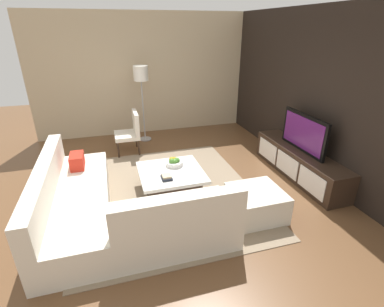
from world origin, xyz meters
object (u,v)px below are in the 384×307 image
Objects in this scene: television at (304,133)px; ottoman at (256,203)px; floor_lamp at (141,78)px; book_stack at (167,177)px; media_console at (299,163)px; coffee_table at (171,181)px; accent_chair_near at (131,130)px; fruit_bowl at (174,162)px; sectional_couch at (108,208)px.

ottoman is at bearing -56.56° from television.
book_stack is (2.71, -0.04, -1.03)m from floor_lamp.
media_console is 2.42m from book_stack.
coffee_table is 1.91m from accent_chair_near.
television reaches higher than fruit_bowl.
fruit_bowl is (2.31, 0.17, -1.00)m from floor_lamp.
media_console is 1.55m from ottoman.
accent_chair_near is at bearing -29.10° from floor_lamp.
book_stack is at bearing 1.18° from accent_chair_near.
coffee_table is at bearing -92.49° from media_console.
ottoman is (2.80, 1.44, -0.29)m from accent_chair_near.
accent_chair_near is (-2.47, 0.55, 0.20)m from sectional_couch.
sectional_couch is at bearing -65.20° from book_stack.
television is 0.44× the size of sectional_couch.
book_stack is (0.40, -0.21, -0.03)m from fruit_bowl.
floor_lamp is (-0.65, 0.36, 0.94)m from accent_chair_near.
book_stack reaches higher than coffee_table.
book_stack is (0.22, -0.12, 0.21)m from coffee_table.
sectional_couch is 2.52× the size of coffee_table.
accent_chair_near is (-1.94, -2.73, -0.33)m from television.
book_stack reaches higher than ottoman.
sectional_couch reaches higher than ottoman.
coffee_table is 0.59× the size of floor_lamp.
accent_chair_near reaches higher than fruit_bowl.
fruit_bowl is at bearing 4.29° from floor_lamp.
book_stack is at bearing -87.08° from television.
fruit_bowl reaches higher than coffee_table.
book_stack is (2.06, 0.32, -0.09)m from accent_chair_near.
accent_chair_near is 4.53× the size of book_stack.
fruit_bowl is at bearing 10.21° from accent_chair_near.
television reaches higher than coffee_table.
accent_chair_near reaches higher than media_console.
sectional_couch is 13.08× the size of book_stack.
fruit_bowl is (-0.28, -2.20, 0.19)m from media_console.
sectional_couch reaches higher than coffee_table.
ottoman reaches higher than coffee_table.
floor_lamp is (-3.11, 0.91, 1.15)m from sectional_couch.
sectional_couch is (0.53, -3.29, -0.53)m from television.
ottoman is at bearing 38.51° from fruit_bowl.
fruit_bowl is (1.66, 0.53, -0.06)m from accent_chair_near.
accent_chair_near reaches higher than book_stack.
floor_lamp is (-2.59, -2.37, 1.18)m from media_console.
sectional_couch is 1.48× the size of floor_lamp.
ottoman is at bearing 56.77° from book_stack.
floor_lamp reaches higher than sectional_couch.
floor_lamp is 6.07× the size of fruit_bowl.
media_console is 2.23m from fruit_bowl.
accent_chair_near reaches higher than sectional_couch.
book_stack is (-0.73, -1.12, 0.21)m from ottoman.
coffee_table is 2.78m from floor_lamp.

